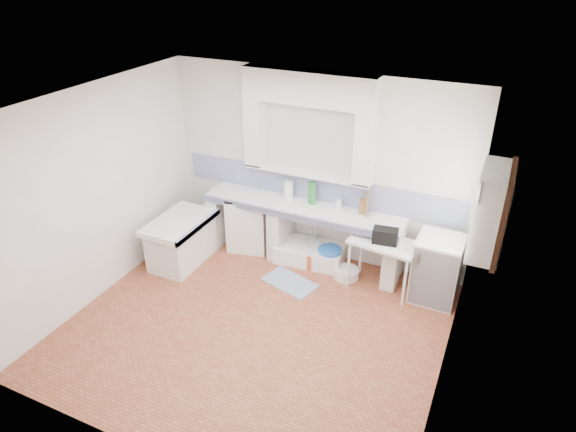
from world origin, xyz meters
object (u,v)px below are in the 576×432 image
at_px(fridge, 437,269).
at_px(side_table, 382,265).
at_px(stove, 249,222).
at_px(sink, 310,254).

bearing_deg(fridge, side_table, -170.75).
height_order(stove, side_table, stove).
bearing_deg(stove, fridge, -15.67).
distance_m(stove, side_table, 2.20).
height_order(sink, fridge, fridge).
bearing_deg(side_table, fridge, 15.09).
relative_size(side_table, fridge, 0.99).
bearing_deg(side_table, stove, -179.25).
height_order(side_table, fridge, fridge).
relative_size(stove, side_table, 0.94).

